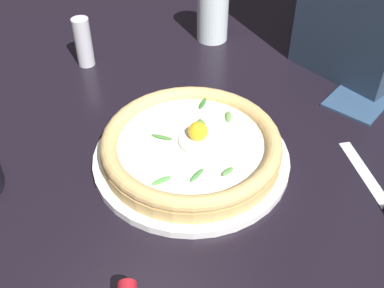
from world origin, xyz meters
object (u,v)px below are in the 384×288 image
pizza (192,144)px  drinking_glass (213,14)px  folded_napkin (363,95)px  pepper_shaker (83,42)px

pizza → drinking_glass: bearing=-153.5°
folded_napkin → pepper_shaker: bearing=-69.4°
folded_napkin → pepper_shaker: 0.52m
drinking_glass → pepper_shaker: (0.22, -0.15, -0.01)m
pizza → folded_napkin: 0.34m
pizza → pepper_shaker: 0.34m
pepper_shaker → drinking_glass: bearing=145.3°
pizza → pepper_shaker: pepper_shaker is taller
folded_napkin → pepper_shaker: size_ratio=1.48×
drinking_glass → folded_napkin: bearing=83.7°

